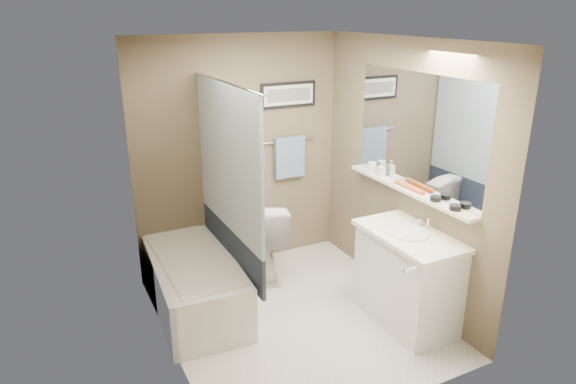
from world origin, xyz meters
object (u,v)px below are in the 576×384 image
candle_bowl_near (455,207)px  soap_bottle (381,169)px  hair_brush_front (415,189)px  hair_brush_back (404,184)px  bathtub (194,283)px  glass_jar (372,167)px  vanity (407,280)px  candle_bowl_far (435,199)px  toilet (261,237)px

candle_bowl_near → soap_bottle: (0.00, 0.97, 0.05)m
hair_brush_front → hair_brush_back: (0.00, 0.14, 0.00)m
bathtub → hair_brush_back: bearing=-17.1°
bathtub → glass_jar: 2.02m
glass_jar → bathtub: bearing=173.8°
glass_jar → hair_brush_front: bearing=-90.0°
bathtub → candle_bowl_near: 2.38m
bathtub → vanity: size_ratio=1.67×
hair_brush_back → hair_brush_front: bearing=-90.0°
candle_bowl_near → glass_jar: 1.11m
hair_brush_front → soap_bottle: soap_bottle is taller
soap_bottle → hair_brush_front: bearing=-90.0°
hair_brush_back → soap_bottle: size_ratio=1.56×
bathtub → hair_brush_back: size_ratio=6.82×
candle_bowl_far → hair_brush_back: hair_brush_back is taller
hair_brush_front → hair_brush_back: size_ratio=1.00×
vanity → candle_bowl_far: candle_bowl_far is taller
candle_bowl_far → soap_bottle: size_ratio=0.64×
toilet → candle_bowl_far: bearing=140.3°
hair_brush_front → soap_bottle: size_ratio=1.56×
glass_jar → soap_bottle: size_ratio=0.71×
hair_brush_front → glass_jar: glass_jar is taller
candle_bowl_far → hair_brush_front: hair_brush_front is taller
hair_brush_back → candle_bowl_far: bearing=-90.0°
bathtub → candle_bowl_near: bearing=-32.4°
vanity → hair_brush_back: size_ratio=4.09×
bathtub → vanity: 1.91m
candle_bowl_far → hair_brush_back: 0.40m
bathtub → candle_bowl_near: (1.79, -1.31, 0.89)m
vanity → hair_brush_front: 0.79m
toilet → candle_bowl_far: size_ratio=9.16×
bathtub → soap_bottle: soap_bottle is taller
vanity → soap_bottle: (0.19, 0.70, 0.79)m
candle_bowl_far → soap_bottle: soap_bottle is taller
soap_bottle → candle_bowl_near: bearing=-90.0°
vanity → glass_jar: size_ratio=9.00×
candle_bowl_near → hair_brush_back: size_ratio=0.41×
bathtub → vanity: (1.60, -1.03, 0.15)m
toilet → vanity: size_ratio=0.92×
bathtub → toilet: bearing=24.8°
soap_bottle → vanity: bearing=-104.8°
bathtub → hair_brush_front: size_ratio=6.82×
toilet → vanity: (0.78, -1.35, -0.01)m
vanity → candle_bowl_far: bearing=-14.3°
glass_jar → candle_bowl_near: bearing=-90.0°
candle_bowl_far → vanity: bearing=165.3°
toilet → candle_bowl_near: size_ratio=9.16×
vanity → hair_brush_back: 0.84m
hair_brush_front → glass_jar: 0.63m
hair_brush_front → toilet: bearing=130.3°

